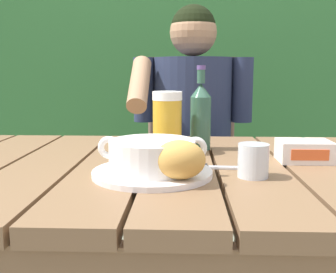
{
  "coord_description": "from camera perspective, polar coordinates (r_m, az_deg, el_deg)",
  "views": [
    {
      "loc": [
        0.01,
        -0.96,
        0.96
      ],
      "look_at": [
        -0.03,
        -0.02,
        0.8
      ],
      "focal_mm": 42.74,
      "sensor_mm": 36.0,
      "label": 1
    }
  ],
  "objects": [
    {
      "name": "hedge_backdrop",
      "position": [
        2.81,
        1.16,
        13.15
      ],
      "size": [
        3.62,
        0.85,
        2.65
      ],
      "color": "#306732",
      "rests_on": "ground_plane"
    },
    {
      "name": "serving_plate",
      "position": [
        0.88,
        -2.25,
        -5.19
      ],
      "size": [
        0.26,
        0.26,
        0.01
      ],
      "color": "white",
      "rests_on": "dining_table"
    },
    {
      "name": "beer_glass",
      "position": [
        1.1,
        -0.11,
        2.04
      ],
      "size": [
        0.08,
        0.08,
        0.17
      ],
      "color": "gold",
      "rests_on": "dining_table"
    },
    {
      "name": "beer_bottle",
      "position": [
        1.16,
        4.67,
        3.07
      ],
      "size": [
        0.06,
        0.06,
        0.24
      ],
      "color": "#2E5540",
      "rests_on": "dining_table"
    },
    {
      "name": "soup_bowl",
      "position": [
        0.87,
        -2.26,
        -2.59
      ],
      "size": [
        0.24,
        0.19,
        0.07
      ],
      "color": "white",
      "rests_on": "serving_plate"
    },
    {
      "name": "butter_tub",
      "position": [
        1.06,
        18.84,
        -1.97
      ],
      "size": [
        0.13,
        0.1,
        0.05
      ],
      "color": "white",
      "rests_on": "dining_table"
    },
    {
      "name": "bread_roll",
      "position": [
        0.79,
        1.67,
        -3.33
      ],
      "size": [
        0.11,
        0.08,
        0.08
      ],
      "color": "gold",
      "rests_on": "serving_plate"
    },
    {
      "name": "table_knife",
      "position": [
        0.94,
        5.49,
        -4.32
      ],
      "size": [
        0.14,
        0.03,
        0.01
      ],
      "color": "silver",
      "rests_on": "dining_table"
    },
    {
      "name": "chair_near_diner",
      "position": [
        1.88,
        3.33,
        -5.35
      ],
      "size": [
        0.42,
        0.41,
        1.02
      ],
      "color": "brown",
      "rests_on": "ground_plane"
    },
    {
      "name": "person_eating",
      "position": [
        1.63,
        3.42,
        0.87
      ],
      "size": [
        0.48,
        0.47,
        1.22
      ],
      "color": "#252E48",
      "rests_on": "ground_plane"
    },
    {
      "name": "dining_table",
      "position": [
        1.01,
        1.77,
        -8.66
      ],
      "size": [
        1.5,
        0.83,
        0.73
      ],
      "color": "brown",
      "rests_on": "ground_plane"
    },
    {
      "name": "water_glass_small",
      "position": [
        0.87,
        12.05,
        -3.38
      ],
      "size": [
        0.07,
        0.07,
        0.07
      ],
      "color": "silver",
      "rests_on": "dining_table"
    }
  ]
}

